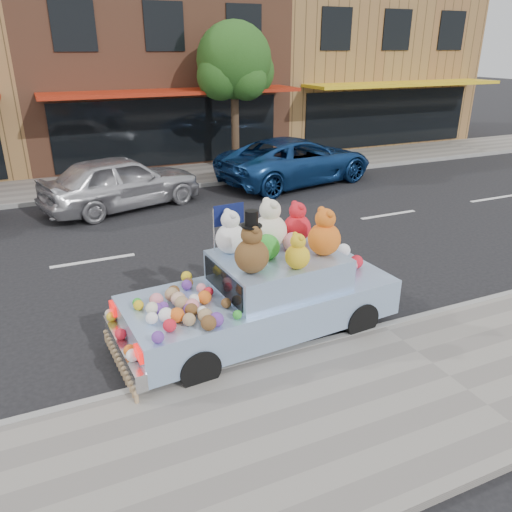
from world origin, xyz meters
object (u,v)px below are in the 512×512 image
street_tree (234,67)px  art_car (263,290)px  car_silver (122,182)px  car_blue (297,160)px

street_tree → art_car: street_tree is taller
street_tree → car_silver: 6.20m
car_silver → car_blue: bearing=-100.9°
car_blue → car_silver: bearing=83.8°
street_tree → car_blue: bearing=-60.3°
car_silver → art_car: size_ratio=0.99×
street_tree → art_car: (-3.87, -10.81, -2.89)m
car_silver → art_car: art_car is taller
street_tree → car_blue: 3.94m
street_tree → art_car: bearing=-109.7°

